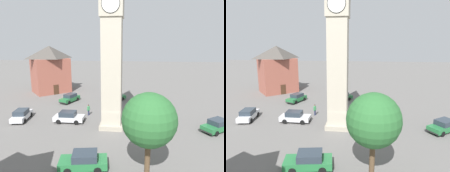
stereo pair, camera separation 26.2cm
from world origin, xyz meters
TOP-DOWN VIEW (x-y plane):
  - ground_plane at (0.00, 0.00)m, footprint 200.00×200.00m
  - clock_tower at (0.00, 0.00)m, footprint 3.59×3.59m
  - car_blue_kerb at (-1.36, -8.92)m, footprint 4.36×2.37m
  - car_silver_kerb at (-6.08, 0.81)m, footprint 4.16×1.89m
  - car_red_corner at (13.01, 0.22)m, footprint 4.34×3.76m
  - car_white_side at (-12.95, 0.76)m, footprint 2.35×4.35m
  - car_black_far at (-0.90, 12.20)m, footprint 4.34×3.76m
  - car_green_alley at (-9.10, 10.10)m, footprint 3.01×4.46m
  - pedestrian at (-4.00, 3.67)m, footprint 0.37×0.50m
  - tree at (3.96, -9.30)m, footprint 4.24×4.24m
  - building_terrace_right at (-15.85, 17.29)m, footprint 9.84×9.77m

SIDE VIEW (x-z plane):
  - ground_plane at x=0.00m, z-range 0.00..0.00m
  - car_blue_kerb at x=-1.36m, z-range 0.00..1.53m
  - car_silver_kerb at x=-6.08m, z-range 0.00..1.53m
  - car_red_corner at x=13.01m, z-range 0.00..1.53m
  - car_white_side at x=-12.95m, z-range 0.00..1.53m
  - car_black_far at x=-0.90m, z-range 0.00..1.53m
  - car_green_alley at x=-9.10m, z-range 0.00..1.53m
  - pedestrian at x=-4.00m, z-range 0.16..1.86m
  - tree at x=3.96m, z-range 1.36..8.37m
  - building_terrace_right at x=-15.85m, z-range 0.10..10.30m
  - clock_tower at x=0.00m, z-range 2.05..25.56m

